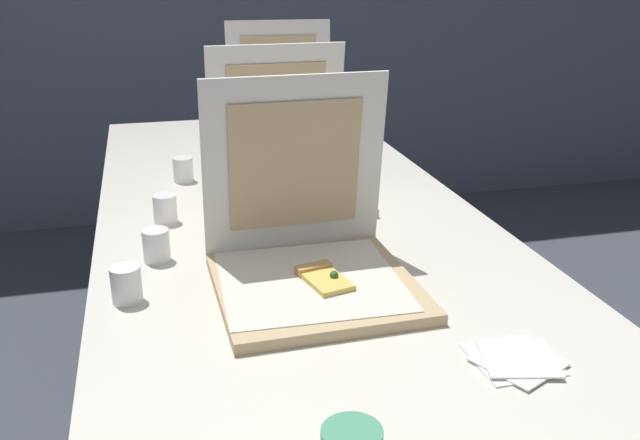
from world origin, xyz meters
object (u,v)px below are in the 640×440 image
object	(u,v)px
cup_white_mid	(165,209)
napkin_pile	(516,360)
pizza_box_back	(286,125)
cup_white_far	(183,169)
table	(294,237)
cup_white_near_left	(126,284)
pizza_box_middle	(285,176)
cup_white_near_center	(156,245)
pizza_box_front	(311,258)

from	to	relation	value
cup_white_mid	napkin_pile	xyz separation A→B (m)	(0.50, -0.75, -0.03)
pizza_box_back	cup_white_far	xyz separation A→B (m)	(-0.37, -0.37, -0.02)
table	cup_white_near_left	xyz separation A→B (m)	(-0.38, -0.34, 0.08)
pizza_box_middle	pizza_box_back	bearing A→B (deg)	77.84
cup_white_near_center	cup_white_mid	distance (m)	0.22
table	pizza_box_front	bearing A→B (deg)	-97.04
table	cup_white_far	size ratio (longest dim) A/B	33.83
cup_white_near_left	pizza_box_middle	bearing A→B (deg)	51.95
table	pizza_box_middle	distance (m)	0.20
table	cup_white_mid	distance (m)	0.31
pizza_box_back	cup_white_near_center	size ratio (longest dim) A/B	6.19
table	pizza_box_back	world-z (taller)	pizza_box_back
cup_white_near_left	napkin_pile	xyz separation A→B (m)	(0.58, -0.36, -0.03)
cup_white_near_left	pizza_box_back	bearing A→B (deg)	64.52
pizza_box_middle	cup_white_far	distance (m)	0.32
table	cup_white_mid	world-z (taller)	cup_white_mid
cup_white_mid	cup_white_near_left	bearing A→B (deg)	-102.29
table	cup_white_mid	size ratio (longest dim) A/B	33.83
pizza_box_middle	napkin_pile	distance (m)	0.88
pizza_box_front	cup_white_near_center	xyz separation A→B (m)	(-0.28, 0.19, -0.02)
pizza_box_back	napkin_pile	world-z (taller)	pizza_box_back
pizza_box_middle	cup_white_near_center	world-z (taller)	pizza_box_middle
pizza_box_middle	cup_white_mid	size ratio (longest dim) A/B	5.60
table	cup_white_mid	bearing A→B (deg)	169.51
cup_white_near_center	napkin_pile	xyz separation A→B (m)	(0.52, -0.53, -0.03)
cup_white_near_center	cup_white_mid	xyz separation A→B (m)	(0.03, 0.22, 0.00)
pizza_box_back	cup_white_far	world-z (taller)	pizza_box_back
pizza_box_front	pizza_box_middle	world-z (taller)	pizza_box_front
cup_white_near_center	pizza_box_back	bearing A→B (deg)	63.33
table	pizza_box_front	size ratio (longest dim) A/B	6.00
cup_white_mid	napkin_pile	world-z (taller)	cup_white_mid
pizza_box_front	napkin_pile	size ratio (longest dim) A/B	2.58
pizza_box_front	pizza_box_middle	size ratio (longest dim) A/B	1.01
table	pizza_box_back	xyz separation A→B (m)	(0.13, 0.74, 0.10)
pizza_box_front	pizza_box_back	world-z (taller)	pizza_box_back
cup_white_far	napkin_pile	bearing A→B (deg)	-67.82
pizza_box_back	cup_white_near_left	distance (m)	1.20
cup_white_far	napkin_pile	size ratio (longest dim) A/B	0.46
pizza_box_back	cup_white_mid	bearing A→B (deg)	-117.77
table	cup_white_near_left	size ratio (longest dim) A/B	33.83
cup_white_mid	table	bearing A→B (deg)	-10.49
table	napkin_pile	xyz separation A→B (m)	(0.20, -0.69, 0.05)
cup_white_far	cup_white_near_left	distance (m)	0.72
cup_white_near_left	cup_white_mid	distance (m)	0.40
pizza_box_back	table	bearing A→B (deg)	-95.97
napkin_pile	pizza_box_back	bearing A→B (deg)	92.66
cup_white_near_left	napkin_pile	bearing A→B (deg)	-31.55
pizza_box_back	napkin_pile	xyz separation A→B (m)	(0.07, -1.44, -0.05)
cup_white_near_center	cup_white_mid	bearing A→B (deg)	82.99
table	cup_white_near_center	xyz separation A→B (m)	(-0.32, -0.16, 0.08)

